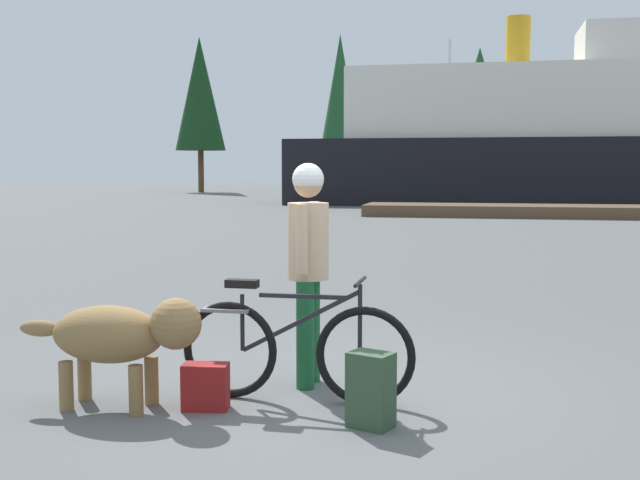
{
  "coord_description": "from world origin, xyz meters",
  "views": [
    {
      "loc": [
        1.07,
        -5.69,
        1.72
      ],
      "look_at": [
        -0.26,
        0.68,
        1.11
      ],
      "focal_mm": 44.46,
      "sensor_mm": 36.0,
      "label": 1
    }
  ],
  "objects_px": {
    "backpack": "(371,390)",
    "ferry_boat": "(592,139)",
    "handbag_pannier": "(206,387)",
    "bicycle": "(294,349)",
    "person_cyclist": "(308,252)",
    "sailboat_moored": "(448,190)",
    "dog": "(121,335)"
  },
  "relations": [
    {
      "from": "backpack",
      "to": "ferry_boat",
      "type": "xyz_separation_m",
      "value": [
        5.47,
        32.96,
        2.75
      ]
    },
    {
      "from": "dog",
      "to": "handbag_pannier",
      "type": "height_order",
      "value": "dog"
    },
    {
      "from": "backpack",
      "to": "handbag_pannier",
      "type": "height_order",
      "value": "backpack"
    },
    {
      "from": "bicycle",
      "to": "ferry_boat",
      "type": "bearing_deg",
      "value": 79.38
    },
    {
      "from": "bicycle",
      "to": "sailboat_moored",
      "type": "xyz_separation_m",
      "value": [
        -0.62,
        38.27,
        0.1
      ]
    },
    {
      "from": "sailboat_moored",
      "to": "dog",
      "type": "bearing_deg",
      "value": -90.82
    },
    {
      "from": "handbag_pannier",
      "to": "ferry_boat",
      "type": "distance_m",
      "value": 33.61
    },
    {
      "from": "handbag_pannier",
      "to": "ferry_boat",
      "type": "height_order",
      "value": "ferry_boat"
    },
    {
      "from": "sailboat_moored",
      "to": "handbag_pannier",
      "type": "bearing_deg",
      "value": -89.94
    },
    {
      "from": "backpack",
      "to": "sailboat_moored",
      "type": "bearing_deg",
      "value": 91.84
    },
    {
      "from": "person_cyclist",
      "to": "handbag_pannier",
      "type": "height_order",
      "value": "person_cyclist"
    },
    {
      "from": "person_cyclist",
      "to": "sailboat_moored",
      "type": "bearing_deg",
      "value": 90.94
    },
    {
      "from": "person_cyclist",
      "to": "ferry_boat",
      "type": "relative_size",
      "value": 0.06
    },
    {
      "from": "dog",
      "to": "sailboat_moored",
      "type": "height_order",
      "value": "sailboat_moored"
    },
    {
      "from": "backpack",
      "to": "sailboat_moored",
      "type": "xyz_separation_m",
      "value": [
        -1.24,
        38.73,
        0.24
      ]
    },
    {
      "from": "handbag_pannier",
      "to": "ferry_boat",
      "type": "relative_size",
      "value": 0.01
    },
    {
      "from": "sailboat_moored",
      "to": "ferry_boat",
      "type": "bearing_deg",
      "value": -40.65
    },
    {
      "from": "bicycle",
      "to": "handbag_pannier",
      "type": "relative_size",
      "value": 5.31
    },
    {
      "from": "person_cyclist",
      "to": "sailboat_moored",
      "type": "distance_m",
      "value": 37.81
    },
    {
      "from": "person_cyclist",
      "to": "dog",
      "type": "xyz_separation_m",
      "value": [
        -1.17,
        -0.87,
        -0.53
      ]
    },
    {
      "from": "person_cyclist",
      "to": "backpack",
      "type": "bearing_deg",
      "value": -55.74
    },
    {
      "from": "handbag_pannier",
      "to": "sailboat_moored",
      "type": "relative_size",
      "value": 0.04
    },
    {
      "from": "dog",
      "to": "backpack",
      "type": "relative_size",
      "value": 2.76
    },
    {
      "from": "bicycle",
      "to": "backpack",
      "type": "xyz_separation_m",
      "value": [
        0.63,
        -0.46,
        -0.14
      ]
    },
    {
      "from": "bicycle",
      "to": "handbag_pannier",
      "type": "xyz_separation_m",
      "value": [
        -0.57,
        -0.31,
        -0.23
      ]
    },
    {
      "from": "backpack",
      "to": "ferry_boat",
      "type": "distance_m",
      "value": 33.53
    },
    {
      "from": "ferry_boat",
      "to": "backpack",
      "type": "bearing_deg",
      "value": -99.42
    },
    {
      "from": "handbag_pannier",
      "to": "sailboat_moored",
      "type": "xyz_separation_m",
      "value": [
        -0.04,
        38.58,
        0.33
      ]
    },
    {
      "from": "backpack",
      "to": "ferry_boat",
      "type": "bearing_deg",
      "value": 80.58
    },
    {
      "from": "handbag_pannier",
      "to": "sailboat_moored",
      "type": "height_order",
      "value": "sailboat_moored"
    },
    {
      "from": "bicycle",
      "to": "sailboat_moored",
      "type": "height_order",
      "value": "sailboat_moored"
    },
    {
      "from": "bicycle",
      "to": "person_cyclist",
      "type": "relative_size",
      "value": 1.0
    }
  ]
}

